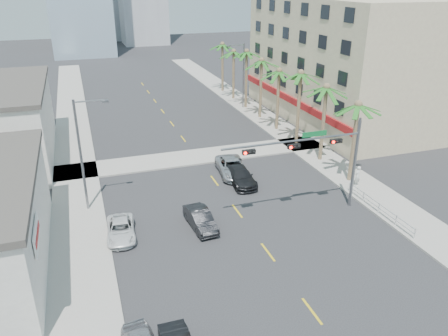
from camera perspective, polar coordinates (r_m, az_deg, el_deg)
name	(u,v)px	position (r m, az deg, el deg)	size (l,w,h in m)	color
ground	(295,289)	(27.29, 9.29, -15.31)	(260.00, 260.00, 0.00)	#262628
sidewalk_right	(310,150)	(47.78, 11.13, 2.34)	(4.00, 120.00, 0.15)	gray
sidewalk_left	(76,180)	(42.05, -18.76, -1.52)	(4.00, 120.00, 0.15)	gray
sidewalk_cross	(197,157)	(45.16, -3.54, 1.49)	(80.00, 4.00, 0.15)	gray
building_right	(346,60)	(59.25, 15.59, 13.47)	(15.25, 28.00, 15.00)	tan
traffic_signal_mast	(320,152)	(33.37, 12.44, 2.02)	(11.12, 0.54, 7.20)	slate
palm_tree_0	(358,106)	(39.06, 17.13, 7.80)	(4.80, 4.80, 7.80)	brown
palm_tree_1	(327,88)	(43.16, 13.25, 10.12)	(4.80, 4.80, 8.16)	brown
palm_tree_2	(301,74)	(47.48, 10.01, 12.00)	(4.80, 4.80, 8.52)	brown
palm_tree_3	(279,72)	(52.15, 7.23, 12.39)	(4.80, 4.80, 7.80)	brown
palm_tree_4	(262,61)	(56.74, 4.94, 13.74)	(4.80, 4.80, 8.16)	brown
palm_tree_5	(247,52)	(61.43, 2.97, 14.87)	(4.80, 4.80, 8.52)	brown
palm_tree_6	(234,52)	(66.34, 1.27, 14.93)	(4.80, 4.80, 7.80)	brown
palm_tree_7	(222,45)	(71.16, -0.21, 15.80)	(4.80, 4.80, 8.16)	brown
streetlight_left	(83,151)	(34.60, -17.94, 2.18)	(2.55, 0.25, 9.00)	slate
streetlight_right	(242,73)	(61.68, 2.39, 12.35)	(2.55, 0.25, 9.00)	slate
guardrail	(379,207)	(36.15, 19.60, -4.78)	(0.08, 8.08, 1.00)	silver
car_parked_far	(121,230)	(32.13, -13.32, -7.85)	(1.96, 4.25, 1.18)	white
car_lane_left	(200,219)	(32.43, -3.10, -6.68)	(1.44, 4.14, 1.36)	black
car_lane_center	(232,167)	(40.87, 1.07, 0.12)	(2.50, 5.41, 1.50)	silver
car_lane_right	(240,176)	(39.16, 2.16, -1.04)	(2.00, 4.91, 1.43)	black
pedestrian	(357,176)	(40.10, 17.03, -0.98)	(0.66, 0.43, 1.81)	silver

